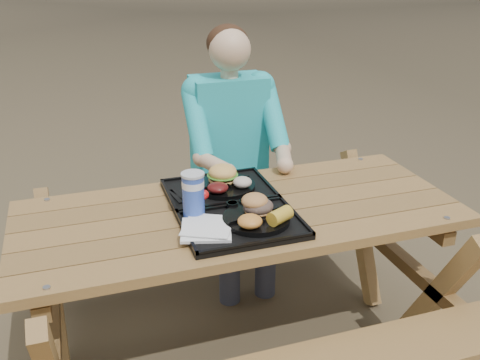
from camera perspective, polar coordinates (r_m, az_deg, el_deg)
name	(u,v)px	position (r m, az deg, el deg)	size (l,w,h in m)	color
ground	(240,353)	(2.61, 0.00, -17.99)	(60.00, 60.00, 0.00)	#999999
picnic_table	(240,286)	(2.38, 0.00, -11.22)	(1.80, 1.49, 0.75)	#999999
tray_near	(242,225)	(2.04, 0.23, -4.82)	(0.45, 0.35, 0.02)	black
tray_far	(219,192)	(2.31, -2.22, -1.30)	(0.45, 0.35, 0.02)	black
plate_near	(256,219)	(2.05, 1.74, -4.16)	(0.26, 0.26, 0.02)	black
plate_far	(225,186)	(2.32, -1.58, -0.65)	(0.26, 0.26, 0.02)	black
napkin_stack	(206,229)	(1.98, -3.64, -5.21)	(0.18, 0.18, 0.02)	white
soda_cup	(193,196)	(2.06, -4.99, -1.72)	(0.08, 0.08, 0.17)	#1638A6
condiment_bbq	(232,206)	(2.14, -0.82, -2.74)	(0.05, 0.05, 0.03)	black
condiment_mustard	(244,203)	(2.16, 0.47, -2.51)	(0.04, 0.04, 0.03)	gold
sandwich	(258,198)	(2.05, 1.97, -1.98)	(0.11, 0.11, 0.11)	#BC7C42
mac_cheese	(250,221)	(1.96, 1.07, -4.42)	(0.09, 0.09, 0.05)	#D08A36
corn_cob	(280,216)	(1.99, 4.29, -3.83)	(0.09, 0.09, 0.06)	gold
cutlery_far	(179,195)	(2.27, -6.49, -1.59)	(0.02, 0.14, 0.01)	black
burger	(223,169)	(2.33, -1.88, 1.20)	(0.13, 0.13, 0.11)	#EAAC52
baked_beans	(218,188)	(2.23, -2.39, -0.82)	(0.09, 0.09, 0.04)	#521010
potato_salad	(242,182)	(2.28, 0.26, -0.23)	(0.08, 0.08, 0.04)	beige
diner	(230,167)	(2.89, -1.06, 1.39)	(0.48, 0.84, 1.28)	#1BB1C2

